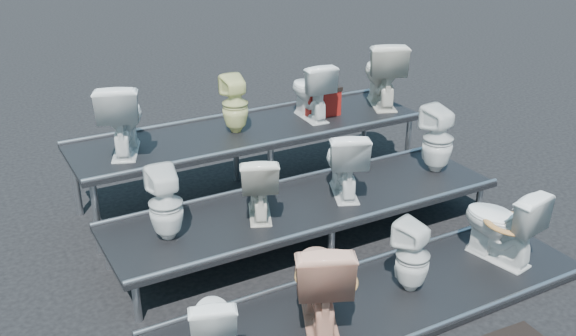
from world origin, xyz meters
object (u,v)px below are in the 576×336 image
toilet_5 (259,185)px  toilet_10 (311,90)px  toilet_7 (438,139)px  toilet_2 (413,256)px  toilet_3 (501,223)px  toilet_11 (383,73)px  red_crate (319,102)px  toilet_8 (122,117)px  toilet_0 (212,324)px  toilet_9 (235,104)px  toilet_4 (166,204)px  toilet_1 (320,278)px  toilet_6 (344,162)px

toilet_5 → toilet_10: size_ratio=0.94×
toilet_7 → toilet_5: bearing=-6.0°
toilet_2 → toilet_7: bearing=-154.9°
toilet_3 → toilet_11: 2.76m
toilet_2 → red_crate: size_ratio=1.58×
toilet_2 → toilet_8: toilet_8 is taller
toilet_0 → toilet_9: size_ratio=0.96×
toilet_0 → toilet_4: (0.11, 1.30, 0.43)m
red_crate → toilet_9: bearing=-173.9°
toilet_1 → toilet_6: toilet_6 is taller
toilet_2 → toilet_4: 2.30m
toilet_7 → toilet_10: (-0.91, 1.30, 0.37)m
toilet_2 → toilet_6: (0.11, 1.30, 0.42)m
toilet_7 → toilet_8: bearing=-28.0°
toilet_0 → toilet_1: toilet_1 is taller
toilet_4 → toilet_11: toilet_11 is taller
toilet_6 → toilet_7: (1.27, 0.00, 0.02)m
toilet_1 → toilet_4: (-0.86, 1.30, 0.32)m
toilet_2 → toilet_7: toilet_7 is taller
toilet_0 → toilet_7: size_ratio=0.83×
toilet_2 → toilet_5: (-0.90, 1.30, 0.39)m
toilet_0 → toilet_11: toilet_11 is taller
toilet_0 → toilet_4: size_ratio=0.91×
toilet_1 → toilet_5: toilet_5 is taller
toilet_4 → toilet_8: size_ratio=0.89×
toilet_5 → toilet_6: bearing=-156.8°
toilet_0 → toilet_6: (2.06, 1.30, 0.45)m
toilet_10 → toilet_6: bearing=78.6°
toilet_4 → toilet_6: toilet_6 is taller
toilet_2 → toilet_10: 2.76m
toilet_0 → toilet_3: (3.05, 0.00, 0.08)m
toilet_4 → toilet_7: size_ratio=0.91×
toilet_1 → toilet_9: bearing=-75.6°
toilet_0 → toilet_5: 1.72m
toilet_1 → toilet_8: 2.84m
toilet_3 → toilet_7: size_ratio=1.03×
toilet_0 → toilet_11: bearing=-124.2°
toilet_6 → toilet_11: bearing=-114.6°
toilet_10 → red_crate: size_ratio=1.62×
toilet_9 → toilet_4: bearing=47.9°
toilet_8 → toilet_1: bearing=129.8°
toilet_1 → toilet_9: (0.44, 2.60, 0.71)m
toilet_1 → toilet_10: bearing=-95.1°
toilet_9 → toilet_10: bearing=-177.0°
toilet_7 → red_crate: 1.58m
toilet_11 → red_crate: size_ratio=1.96×
toilet_3 → toilet_2: bearing=-10.4°
toilet_7 → toilet_8: (-3.22, 1.30, 0.41)m
toilet_9 → toilet_11: size_ratio=0.78×
toilet_1 → toilet_5: 1.34m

